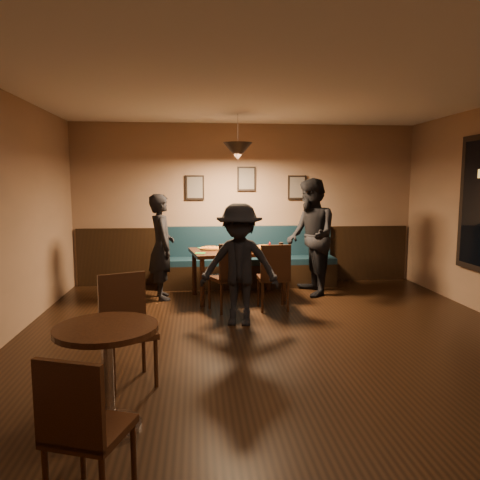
{
  "coord_description": "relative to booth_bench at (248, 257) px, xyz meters",
  "views": [
    {
      "loc": [
        -0.88,
        -4.54,
        1.77
      ],
      "look_at": [
        -0.25,
        2.03,
        0.95
      ],
      "focal_mm": 34.24,
      "sensor_mm": 36.0,
      "label": 1
    }
  ],
  "objects": [
    {
      "name": "cafe_chair_far",
      "position": [
        -1.49,
        -3.78,
        -0.02
      ],
      "size": [
        0.56,
        0.56,
        0.96
      ],
      "primitive_type": null,
      "rotation": [
        0.0,
        0.0,
        3.54
      ],
      "color": "black",
      "rests_on": "floor"
    },
    {
      "name": "diner_front",
      "position": [
        -0.36,
        -2.16,
        0.26
      ],
      "size": [
        1.08,
        0.76,
        1.53
      ],
      "primitive_type": "imported",
      "rotation": [
        0.0,
        0.0,
        -0.22
      ],
      "color": "black",
      "rests_on": "floor"
    },
    {
      "name": "cafe_table",
      "position": [
        -1.53,
        -4.55,
        -0.12
      ],
      "size": [
        0.78,
        0.78,
        0.77
      ],
      "primitive_type": "cylinder",
      "rotation": [
        0.0,
        0.0,
        0.07
      ],
      "color": "black",
      "rests_on": "floor"
    },
    {
      "name": "pizza_b",
      "position": [
        -0.2,
        -1.01,
        0.27
      ],
      "size": [
        0.47,
        0.47,
        0.04
      ],
      "primitive_type": "cylinder",
      "rotation": [
        0.0,
        0.0,
        0.32
      ],
      "color": "orange",
      "rests_on": "dining_table"
    },
    {
      "name": "picture_left",
      "position": [
        -0.9,
        0.27,
        1.2
      ],
      "size": [
        0.32,
        0.04,
        0.42
      ],
      "primitive_type": "cube",
      "color": "black",
      "rests_on": "wall_back"
    },
    {
      "name": "picture_center",
      "position": [
        0.0,
        0.27,
        1.35
      ],
      "size": [
        0.32,
        0.04,
        0.42
      ],
      "primitive_type": "cube",
      "color": "black",
      "rests_on": "wall_back"
    },
    {
      "name": "napkin_b",
      "position": [
        -0.83,
        -1.1,
        0.25
      ],
      "size": [
        0.17,
        0.17,
        0.01
      ],
      "primitive_type": "cube",
      "rotation": [
        0.0,
        0.0,
        -0.15
      ],
      "color": "#1C6B1D",
      "rests_on": "dining_table"
    },
    {
      "name": "dining_table",
      "position": [
        -0.25,
        -0.82,
        -0.12
      ],
      "size": [
        1.53,
        1.11,
        0.75
      ],
      "primitive_type": "cube",
      "rotation": [
        0.0,
        0.0,
        0.16
      ],
      "color": "black",
      "rests_on": "floor"
    },
    {
      "name": "wall_back",
      "position": [
        0.0,
        0.3,
        0.9
      ],
      "size": [
        6.0,
        0.0,
        6.0
      ],
      "primitive_type": "plane",
      "rotation": [
        1.57,
        0.0,
        0.0
      ],
      "color": "#8C704F",
      "rests_on": "ground"
    },
    {
      "name": "wainscot",
      "position": [
        0.0,
        0.27,
        0.0
      ],
      "size": [
        5.88,
        0.06,
        1.0
      ],
      "primitive_type": "cube",
      "color": "black",
      "rests_on": "ground"
    },
    {
      "name": "cafe_chair_near",
      "position": [
        -1.48,
        -5.32,
        -0.06
      ],
      "size": [
        0.5,
        0.5,
        0.88
      ],
      "primitive_type": null,
      "rotation": [
        0.0,
        0.0,
        -0.34
      ],
      "color": "black",
      "rests_on": "floor"
    },
    {
      "name": "soda_glass",
      "position": [
        0.37,
        -1.08,
        0.32
      ],
      "size": [
        0.09,
        0.09,
        0.14
      ],
      "primitive_type": "cylinder",
      "rotation": [
        0.0,
        0.0,
        0.38
      ],
      "color": "black",
      "rests_on": "dining_table"
    },
    {
      "name": "napkin_a",
      "position": [
        -0.77,
        -0.55,
        0.25
      ],
      "size": [
        0.21,
        0.21,
        0.01
      ],
      "primitive_type": "cube",
      "rotation": [
        0.0,
        0.0,
        0.58
      ],
      "color": "#228043",
      "rests_on": "dining_table"
    },
    {
      "name": "cutlery_set",
      "position": [
        -0.23,
        -1.2,
        0.25
      ],
      "size": [
        0.17,
        0.04,
        0.0
      ],
      "primitive_type": "cube",
      "rotation": [
        0.0,
        0.0,
        1.7
      ],
      "color": "#BCBCC0",
      "rests_on": "dining_table"
    },
    {
      "name": "ceiling",
      "position": [
        0.0,
        -3.2,
        2.3
      ],
      "size": [
        7.0,
        7.0,
        0.0
      ],
      "primitive_type": "plane",
      "rotation": [
        3.14,
        0.0,
        0.0
      ],
      "color": "silver",
      "rests_on": "ground"
    },
    {
      "name": "pizza_a",
      "position": [
        -0.67,
        -0.71,
        0.27
      ],
      "size": [
        0.41,
        0.41,
        0.04
      ],
      "primitive_type": "cylinder",
      "rotation": [
        0.0,
        0.0,
        0.31
      ],
      "color": "gold",
      "rests_on": "dining_table"
    },
    {
      "name": "floor",
      "position": [
        0.0,
        -3.2,
        -0.5
      ],
      "size": [
        7.0,
        7.0,
        0.0
      ],
      "primitive_type": "plane",
      "color": "black",
      "rests_on": "ground"
    },
    {
      "name": "pendant_lamp",
      "position": [
        -0.25,
        -0.82,
        1.75
      ],
      "size": [
        0.44,
        0.44,
        0.25
      ],
      "primitive_type": "cone",
      "rotation": [
        3.14,
        0.0,
        0.0
      ],
      "color": "black",
      "rests_on": "ceiling"
    },
    {
      "name": "pizza_c",
      "position": [
        0.18,
        -0.68,
        0.27
      ],
      "size": [
        0.43,
        0.43,
        0.04
      ],
      "primitive_type": "cylinder",
      "rotation": [
        0.0,
        0.0,
        0.22
      ],
      "color": "orange",
      "rests_on": "dining_table"
    },
    {
      "name": "picture_right",
      "position": [
        0.9,
        0.27,
        1.2
      ],
      "size": [
        0.32,
        0.04,
        0.42
      ],
      "primitive_type": "cube",
      "color": "black",
      "rests_on": "wall_back"
    },
    {
      "name": "diner_left",
      "position": [
        -1.42,
        -0.74,
        0.31
      ],
      "size": [
        0.5,
        0.66,
        1.61
      ],
      "primitive_type": "imported",
      "rotation": [
        0.0,
        0.0,
        1.79
      ],
      "color": "black",
      "rests_on": "floor"
    },
    {
      "name": "tabasco_bottle",
      "position": [
        0.24,
        -0.87,
        0.32
      ],
      "size": [
        0.04,
        0.04,
        0.13
      ],
      "primitive_type": "cylinder",
      "rotation": [
        0.0,
        0.0,
        0.33
      ],
      "color": "#91040E",
      "rests_on": "dining_table"
    },
    {
      "name": "booth_bench",
      "position": [
        0.0,
        0.0,
        0.0
      ],
      "size": [
        3.0,
        0.6,
        1.0
      ],
      "primitive_type": null,
      "color": "#0F232D",
      "rests_on": "ground"
    },
    {
      "name": "chair_near_right",
      "position": [
        0.18,
        -1.49,
        -0.03
      ],
      "size": [
        0.42,
        0.42,
        0.94
      ],
      "primitive_type": null,
      "rotation": [
        0.0,
        0.0,
        0.02
      ],
      "color": "black",
      "rests_on": "floor"
    },
    {
      "name": "diner_right",
      "position": [
        0.92,
        -0.71,
        0.43
      ],
      "size": [
        0.73,
        0.92,
        1.86
      ],
      "primitive_type": "imported",
      "rotation": [
        0.0,
        0.0,
        -1.54
      ],
      "color": "black",
      "rests_on": "floor"
    },
    {
      "name": "chair_near_left",
      "position": [
        -0.47,
        -1.49,
        -0.02
      ],
      "size": [
        0.56,
        0.56,
        0.97
      ],
      "primitive_type": null,
      "rotation": [
        0.0,
        0.0,
        0.42
      ],
      "color": "black",
      "rests_on": "floor"
    }
  ]
}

